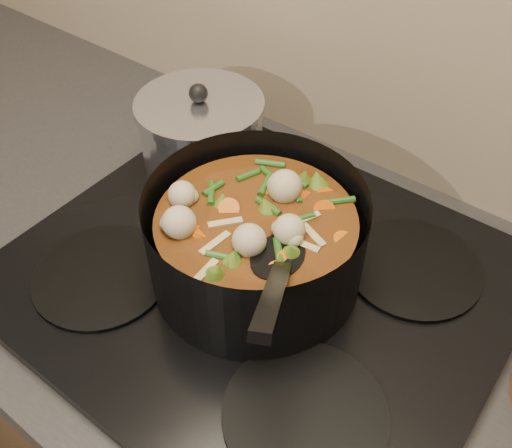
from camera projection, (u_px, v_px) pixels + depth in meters
The scene contains 4 objects.
counter at pixel (258, 433), 1.09m from camera, with size 2.64×0.64×0.91m.
stovetop at pixel (258, 277), 0.76m from camera, with size 0.62×0.54×0.03m.
stockpot at pixel (256, 242), 0.71m from camera, with size 0.33×0.36×0.20m.
saucepan at pixel (202, 137), 0.86m from camera, with size 0.19×0.19×0.15m.
Camera 1 is at (0.29, 1.54, 1.51)m, focal length 40.00 mm.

